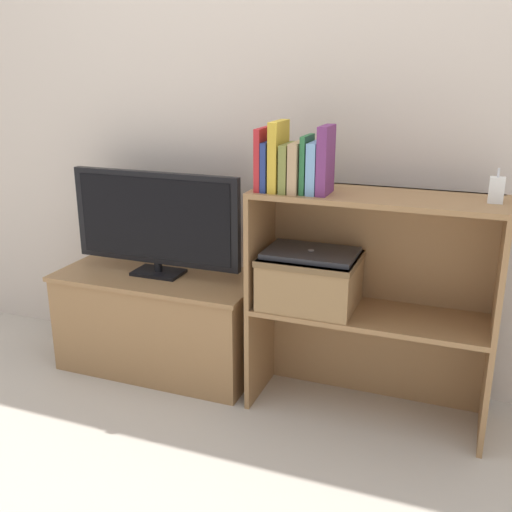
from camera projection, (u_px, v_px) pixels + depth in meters
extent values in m
plane|color=#BCB2A3|center=(242.00, 408.00, 2.48)|extent=(16.00, 16.00, 0.00)
cube|color=beige|center=(281.00, 104.00, 2.52)|extent=(10.00, 0.05, 2.40)
cube|color=olive|center=(161.00, 323.00, 2.77)|extent=(0.90, 0.43, 0.44)
cube|color=olive|center=(159.00, 276.00, 2.70)|extent=(0.92, 0.45, 0.02)
cube|color=black|center=(159.00, 272.00, 2.69)|extent=(0.22, 0.14, 0.02)
cylinder|color=black|center=(158.00, 267.00, 2.69)|extent=(0.04, 0.04, 0.04)
cube|color=black|center=(156.00, 218.00, 2.62)|extent=(0.79, 0.04, 0.41)
cube|color=black|center=(153.00, 219.00, 2.60)|extent=(0.73, 0.00, 0.36)
cube|color=olive|center=(261.00, 344.00, 2.56)|extent=(0.02, 0.33, 0.44)
cube|color=olive|center=(487.00, 383.00, 2.25)|extent=(0.02, 0.33, 0.44)
cube|color=olive|center=(373.00, 346.00, 2.54)|extent=(0.89, 0.02, 0.44)
cube|color=olive|center=(369.00, 314.00, 2.34)|extent=(0.89, 0.33, 0.02)
cube|color=olive|center=(261.00, 243.00, 2.42)|extent=(0.02, 0.33, 0.47)
cube|color=olive|center=(502.00, 269.00, 2.11)|extent=(0.02, 0.33, 0.47)
cube|color=olive|center=(380.00, 244.00, 2.40)|extent=(0.89, 0.02, 0.47)
cube|color=olive|center=(377.00, 197.00, 2.19)|extent=(0.89, 0.33, 0.02)
cube|color=#B22328|center=(263.00, 159.00, 2.24)|extent=(0.02, 0.15, 0.23)
cube|color=navy|center=(269.00, 166.00, 2.24)|extent=(0.02, 0.15, 0.18)
cube|color=gold|center=(278.00, 156.00, 2.22)|extent=(0.03, 0.16, 0.26)
cube|color=olive|center=(288.00, 168.00, 2.22)|extent=(0.03, 0.15, 0.18)
cube|color=tan|center=(298.00, 167.00, 2.20)|extent=(0.03, 0.16, 0.18)
cube|color=#286638|center=(307.00, 164.00, 2.19)|extent=(0.02, 0.13, 0.21)
cube|color=#709ECC|center=(315.00, 168.00, 2.18)|extent=(0.03, 0.14, 0.19)
cube|color=#6B2D66|center=(326.00, 160.00, 2.16)|extent=(0.04, 0.14, 0.25)
cube|color=white|center=(496.00, 190.00, 2.04)|extent=(0.05, 0.03, 0.09)
cylinder|color=silver|center=(499.00, 173.00, 2.02)|extent=(0.01, 0.01, 0.03)
cube|color=#937047|center=(310.00, 280.00, 2.37)|extent=(0.37, 0.29, 0.21)
cube|color=brown|center=(311.00, 258.00, 2.34)|extent=(0.38, 0.30, 0.02)
cube|color=#2D2D33|center=(311.00, 253.00, 2.34)|extent=(0.35, 0.24, 0.02)
cylinder|color=#99999E|center=(311.00, 250.00, 2.33)|extent=(0.02, 0.02, 0.00)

